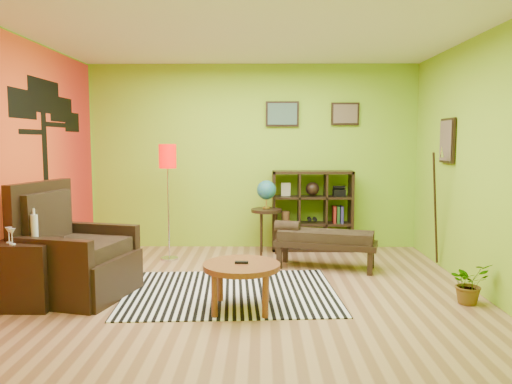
{
  "coord_description": "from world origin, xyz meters",
  "views": [
    {
      "loc": [
        0.14,
        -5.41,
        1.66
      ],
      "look_at": [
        0.07,
        0.42,
        1.05
      ],
      "focal_mm": 35.0,
      "sensor_mm": 36.0,
      "label": 1
    }
  ],
  "objects_px": {
    "armchair": "(72,262)",
    "floor_lamp": "(168,167)",
    "side_cabinet": "(27,273)",
    "globe_table": "(266,198)",
    "bench": "(323,239)",
    "cube_shelf": "(313,211)",
    "potted_plant": "(469,287)",
    "coffee_table": "(242,270)"
  },
  "relations": [
    {
      "from": "armchair",
      "to": "floor_lamp",
      "type": "height_order",
      "value": "floor_lamp"
    },
    {
      "from": "side_cabinet",
      "to": "globe_table",
      "type": "relative_size",
      "value": 0.9
    },
    {
      "from": "side_cabinet",
      "to": "bench",
      "type": "relative_size",
      "value": 0.71
    },
    {
      "from": "side_cabinet",
      "to": "cube_shelf",
      "type": "height_order",
      "value": "cube_shelf"
    },
    {
      "from": "side_cabinet",
      "to": "potted_plant",
      "type": "distance_m",
      "value": 4.46
    },
    {
      "from": "potted_plant",
      "to": "cube_shelf",
      "type": "bearing_deg",
      "value": 118.41
    },
    {
      "from": "side_cabinet",
      "to": "potted_plant",
      "type": "relative_size",
      "value": 2.3
    },
    {
      "from": "cube_shelf",
      "to": "bench",
      "type": "distance_m",
      "value": 1.1
    },
    {
      "from": "coffee_table",
      "to": "armchair",
      "type": "height_order",
      "value": "armchair"
    },
    {
      "from": "floor_lamp",
      "to": "globe_table",
      "type": "relative_size",
      "value": 1.48
    },
    {
      "from": "bench",
      "to": "cube_shelf",
      "type": "bearing_deg",
      "value": 91.01
    },
    {
      "from": "armchair",
      "to": "cube_shelf",
      "type": "xyz_separation_m",
      "value": [
        2.79,
        2.26,
        0.23
      ]
    },
    {
      "from": "armchair",
      "to": "potted_plant",
      "type": "relative_size",
      "value": 2.86
    },
    {
      "from": "bench",
      "to": "side_cabinet",
      "type": "bearing_deg",
      "value": -153.94
    },
    {
      "from": "globe_table",
      "to": "cube_shelf",
      "type": "height_order",
      "value": "cube_shelf"
    },
    {
      "from": "coffee_table",
      "to": "armchair",
      "type": "relative_size",
      "value": 0.62
    },
    {
      "from": "side_cabinet",
      "to": "coffee_table",
      "type": "bearing_deg",
      "value": -2.08
    },
    {
      "from": "cube_shelf",
      "to": "side_cabinet",
      "type": "bearing_deg",
      "value": -140.03
    },
    {
      "from": "cube_shelf",
      "to": "globe_table",
      "type": "bearing_deg",
      "value": -157.2
    },
    {
      "from": "coffee_table",
      "to": "cube_shelf",
      "type": "bearing_deg",
      "value": 70.17
    },
    {
      "from": "bench",
      "to": "potted_plant",
      "type": "relative_size",
      "value": 3.22
    },
    {
      "from": "globe_table",
      "to": "floor_lamp",
      "type": "bearing_deg",
      "value": -165.8
    },
    {
      "from": "globe_table",
      "to": "side_cabinet",
      "type": "bearing_deg",
      "value": -136.14
    },
    {
      "from": "side_cabinet",
      "to": "bench",
      "type": "distance_m",
      "value": 3.49
    },
    {
      "from": "coffee_table",
      "to": "floor_lamp",
      "type": "bearing_deg",
      "value": 118.04
    },
    {
      "from": "coffee_table",
      "to": "armchair",
      "type": "distance_m",
      "value": 1.87
    },
    {
      "from": "cube_shelf",
      "to": "potted_plant",
      "type": "distance_m",
      "value": 2.84
    },
    {
      "from": "floor_lamp",
      "to": "cube_shelf",
      "type": "bearing_deg",
      "value": 17.25
    },
    {
      "from": "coffee_table",
      "to": "side_cabinet",
      "type": "distance_m",
      "value": 2.15
    },
    {
      "from": "floor_lamp",
      "to": "globe_table",
      "type": "height_order",
      "value": "floor_lamp"
    },
    {
      "from": "side_cabinet",
      "to": "cube_shelf",
      "type": "bearing_deg",
      "value": 39.97
    },
    {
      "from": "side_cabinet",
      "to": "bench",
      "type": "xyz_separation_m",
      "value": [
        3.13,
        1.53,
        0.05
      ]
    },
    {
      "from": "coffee_table",
      "to": "potted_plant",
      "type": "relative_size",
      "value": 1.77
    },
    {
      "from": "cube_shelf",
      "to": "armchair",
      "type": "bearing_deg",
      "value": -141.01
    },
    {
      "from": "cube_shelf",
      "to": "bench",
      "type": "height_order",
      "value": "cube_shelf"
    },
    {
      "from": "coffee_table",
      "to": "armchair",
      "type": "bearing_deg",
      "value": 166.74
    },
    {
      "from": "coffee_table",
      "to": "bench",
      "type": "height_order",
      "value": "bench"
    },
    {
      "from": "cube_shelf",
      "to": "potted_plant",
      "type": "bearing_deg",
      "value": -61.59
    },
    {
      "from": "armchair",
      "to": "side_cabinet",
      "type": "height_order",
      "value": "armchair"
    },
    {
      "from": "coffee_table",
      "to": "bench",
      "type": "bearing_deg",
      "value": 58.45
    },
    {
      "from": "floor_lamp",
      "to": "bench",
      "type": "xyz_separation_m",
      "value": [
        2.08,
        -0.44,
        -0.91
      ]
    },
    {
      "from": "armchair",
      "to": "potted_plant",
      "type": "height_order",
      "value": "armchair"
    }
  ]
}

